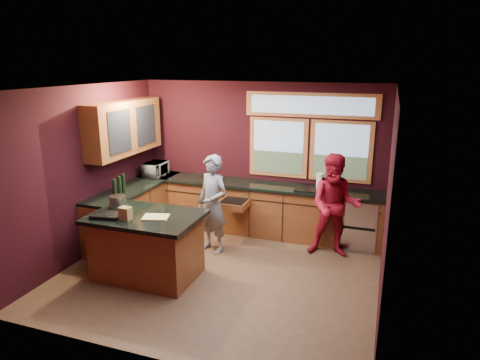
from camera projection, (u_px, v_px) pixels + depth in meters
The scene contains 14 objects.
floor at pixel (220, 273), 6.36m from camera, with size 4.50×4.50×0.00m, color brown.
room_shell at pixel (189, 147), 6.37m from camera, with size 4.52×4.02×2.71m.
back_counter at pixel (265, 209), 7.72m from camera, with size 4.50×0.64×0.93m.
left_counter at pixel (136, 211), 7.63m from camera, with size 0.64×2.30×0.93m.
island at pixel (147, 245), 6.16m from camera, with size 1.55×1.05×0.95m.
person_grey at pixel (213, 204), 6.91m from camera, with size 0.59×0.39×1.62m, color slate.
person_red at pixel (335, 206), 6.74m from camera, with size 0.81×0.63×1.67m, color maroon.
microwave at pixel (156, 169), 8.09m from camera, with size 0.49×0.33×0.27m, color #999999.
potted_plant at pixel (336, 181), 7.21m from camera, with size 0.29×0.25×0.32m, color #999999.
paper_towel at pixel (320, 181), 7.25m from camera, with size 0.12×0.12×0.28m, color silver.
cutting_board at pixel (156, 217), 5.92m from camera, with size 0.35×0.25×0.02m, color tan.
stock_pot at pixel (118, 202), 6.32m from camera, with size 0.24×0.24×0.18m, color #B0B0B5.
paper_bag at pixel (125, 213), 5.83m from camera, with size 0.15×0.12×0.18m, color brown.
black_tray at pixel (107, 215), 5.94m from camera, with size 0.40×0.28×0.05m, color black.
Camera 1 is at (2.18, -5.34, 3.03)m, focal length 32.00 mm.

